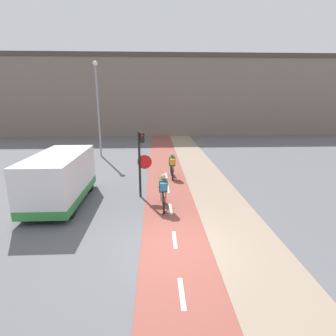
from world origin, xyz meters
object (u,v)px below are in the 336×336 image
object	(u,v)px
van	(60,179)
cyclist_near	(163,193)
traffic_light_pole	(141,157)
street_lamp_far	(98,100)
cyclist_far	(172,166)

from	to	relation	value
van	cyclist_near	bearing A→B (deg)	-11.05
traffic_light_pole	street_lamp_far	distance (m)	10.32
street_lamp_far	cyclist_far	distance (m)	9.10
cyclist_near	cyclist_far	world-z (taller)	cyclist_near
traffic_light_pole	cyclist_near	size ratio (longest dim) A/B	1.82
traffic_light_pole	van	size ratio (longest dim) A/B	0.66
street_lamp_far	cyclist_near	bearing A→B (deg)	-66.01
van	cyclist_far	bearing A→B (deg)	34.26
traffic_light_pole	cyclist_near	world-z (taller)	traffic_light_pole
cyclist_near	van	size ratio (longest dim) A/B	0.36
cyclist_near	van	world-z (taller)	van
van	traffic_light_pole	bearing A→B (deg)	9.21
traffic_light_pole	cyclist_near	distance (m)	2.15
traffic_light_pole	van	xyz separation A→B (m)	(-3.59, -0.58, -0.83)
street_lamp_far	van	bearing A→B (deg)	-88.75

